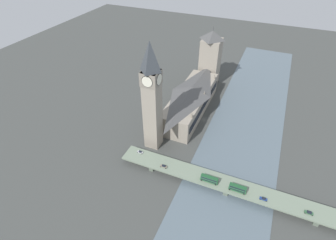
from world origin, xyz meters
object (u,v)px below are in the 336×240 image
object	(u,v)px
clock_tower	(152,96)
victoria_tower	(210,58)
car_northbound_lead	(263,199)
road_bridge	(228,185)
car_southbound_lead	(164,166)
car_northbound_tail	(140,152)
parliament_hall	(191,99)
double_decker_bus_lead	(209,179)
double_decker_bus_mid	(238,188)
car_northbound_mid	(309,213)

from	to	relation	value
clock_tower	victoria_tower	bearing A→B (deg)	-95.98
clock_tower	car_northbound_lead	size ratio (longest dim) A/B	18.66
road_bridge	car_northbound_lead	world-z (taller)	car_northbound_lead
clock_tower	car_southbound_lead	bearing A→B (deg)	128.59
road_bridge	car_northbound_tail	world-z (taller)	car_northbound_tail
parliament_hall	double_decker_bus_lead	distance (m)	86.20
parliament_hall	car_southbound_lead	world-z (taller)	parliament_hall
double_decker_bus_lead	car_northbound_tail	bearing A→B (deg)	-6.48
victoria_tower	double_decker_bus_mid	size ratio (longest dim) A/B	5.59
car_northbound_tail	parliament_hall	bearing A→B (deg)	-101.29
double_decker_bus_mid	car_northbound_tail	distance (m)	71.73
clock_tower	victoria_tower	world-z (taller)	clock_tower
double_decker_bus_lead	car_northbound_lead	distance (m)	34.08
parliament_hall	double_decker_bus_mid	bearing A→B (deg)	126.76
parliament_hall	car_northbound_mid	distance (m)	124.76
victoria_tower	car_northbound_lead	world-z (taller)	victoria_tower
car_northbound_lead	car_northbound_mid	world-z (taller)	car_northbound_mid
double_decker_bus_mid	car_southbound_lead	bearing A→B (deg)	-0.19
double_decker_bus_mid	road_bridge	bearing A→B (deg)	-27.33
car_northbound_lead	car_southbound_lead	bearing A→B (deg)	-0.21
double_decker_bus_mid	car_northbound_mid	xyz separation A→B (m)	(-41.13, -0.47, -1.99)
double_decker_bus_mid	car_northbound_mid	bearing A→B (deg)	-179.34
car_northbound_tail	victoria_tower	bearing A→B (deg)	-96.27
parliament_hall	car_northbound_mid	world-z (taller)	parliament_hall
victoria_tower	double_decker_bus_lead	world-z (taller)	victoria_tower
parliament_hall	car_northbound_mid	xyz separation A→B (m)	(-98.48, 76.30, -6.65)
car_northbound_lead	car_northbound_mid	distance (m)	25.27
road_bridge	car_northbound_mid	bearing A→B (deg)	176.62
road_bridge	car_southbound_lead	bearing A→B (deg)	4.05
double_decker_bus_mid	car_northbound_lead	distance (m)	16.00
road_bridge	victoria_tower	bearing A→B (deg)	-68.64
double_decker_bus_mid	parliament_hall	bearing A→B (deg)	-53.24
parliament_hall	double_decker_bus_lead	size ratio (longest dim) A/B	7.69
car_northbound_lead	car_northbound_mid	size ratio (longest dim) A/B	0.94
clock_tower	car_northbound_lead	bearing A→B (deg)	164.37
double_decker_bus_mid	victoria_tower	bearing A→B (deg)	-66.79
parliament_hall	car_northbound_lead	bearing A→B (deg)	133.61
car_northbound_mid	car_northbound_tail	bearing A→B (deg)	-2.91
parliament_hall	car_northbound_mid	bearing A→B (deg)	142.23
double_decker_bus_mid	car_northbound_lead	world-z (taller)	double_decker_bus_mid
parliament_hall	car_northbound_lead	xyz separation A→B (m)	(-73.22, 76.85, -6.66)
double_decker_bus_lead	parliament_hall	bearing A→B (deg)	-62.92
victoria_tower	double_decker_bus_lead	distance (m)	140.80
double_decker_bus_lead	car_northbound_lead	size ratio (longest dim) A/B	2.56
clock_tower	double_decker_bus_lead	distance (m)	66.66
car_northbound_lead	car_northbound_tail	bearing A→B (deg)	-4.11
road_bridge	car_northbound_mid	xyz separation A→B (m)	(-47.47, 2.80, 1.68)
car_northbound_tail	road_bridge	bearing A→B (deg)	177.43
victoria_tower	car_northbound_lead	size ratio (longest dim) A/B	13.46
car_northbound_tail	car_southbound_lead	xyz separation A→B (m)	(-21.22, 6.03, 0.10)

